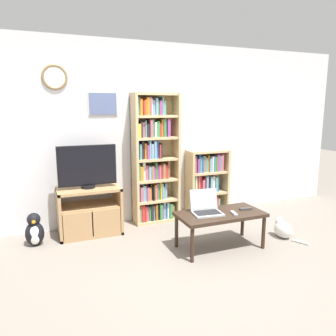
{
  "coord_description": "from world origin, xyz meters",
  "views": [
    {
      "loc": [
        -1.53,
        -2.79,
        1.7
      ],
      "look_at": [
        -0.01,
        0.98,
        0.93
      ],
      "focal_mm": 35.0,
      "sensor_mm": 36.0,
      "label": 1
    }
  ],
  "objects_px": {
    "bookshelf_short": "(205,183)",
    "laptop": "(206,207)",
    "bookshelf_tall": "(153,161)",
    "remote_near_laptop": "(246,209)",
    "television": "(87,167)",
    "coffee_table": "(220,217)",
    "cat": "(283,229)",
    "penguin_figurine": "(35,231)",
    "tv_stand": "(90,211)",
    "remote_far_from_laptop": "(234,213)"
  },
  "relations": [
    {
      "from": "tv_stand",
      "to": "television",
      "type": "height_order",
      "value": "television"
    },
    {
      "from": "tv_stand",
      "to": "laptop",
      "type": "bearing_deg",
      "value": -39.02
    },
    {
      "from": "television",
      "to": "laptop",
      "type": "relative_size",
      "value": 2.02
    },
    {
      "from": "laptop",
      "to": "cat",
      "type": "bearing_deg",
      "value": 2.1
    },
    {
      "from": "penguin_figurine",
      "to": "cat",
      "type": "bearing_deg",
      "value": -17.31
    },
    {
      "from": "coffee_table",
      "to": "remote_near_laptop",
      "type": "distance_m",
      "value": 0.36
    },
    {
      "from": "bookshelf_short",
      "to": "coffee_table",
      "type": "bearing_deg",
      "value": -110.37
    },
    {
      "from": "tv_stand",
      "to": "bookshelf_tall",
      "type": "xyz_separation_m",
      "value": [
        0.96,
        0.15,
        0.59
      ]
    },
    {
      "from": "bookshelf_tall",
      "to": "remote_far_from_laptop",
      "type": "bearing_deg",
      "value": -67.24
    },
    {
      "from": "television",
      "to": "laptop",
      "type": "height_order",
      "value": "television"
    },
    {
      "from": "bookshelf_tall",
      "to": "remote_near_laptop",
      "type": "relative_size",
      "value": 11.53
    },
    {
      "from": "cat",
      "to": "bookshelf_short",
      "type": "bearing_deg",
      "value": 106.22
    },
    {
      "from": "bookshelf_short",
      "to": "laptop",
      "type": "height_order",
      "value": "bookshelf_short"
    },
    {
      "from": "television",
      "to": "laptop",
      "type": "bearing_deg",
      "value": -38.71
    },
    {
      "from": "remote_near_laptop",
      "to": "remote_far_from_laptop",
      "type": "relative_size",
      "value": 0.98
    },
    {
      "from": "remote_near_laptop",
      "to": "remote_far_from_laptop",
      "type": "distance_m",
      "value": 0.25
    },
    {
      "from": "cat",
      "to": "penguin_figurine",
      "type": "distance_m",
      "value": 3.16
    },
    {
      "from": "remote_near_laptop",
      "to": "cat",
      "type": "distance_m",
      "value": 0.67
    },
    {
      "from": "remote_near_laptop",
      "to": "bookshelf_tall",
      "type": "bearing_deg",
      "value": 37.42
    },
    {
      "from": "coffee_table",
      "to": "remote_far_from_laptop",
      "type": "distance_m",
      "value": 0.17
    },
    {
      "from": "television",
      "to": "cat",
      "type": "relative_size",
      "value": 1.59
    },
    {
      "from": "remote_near_laptop",
      "to": "penguin_figurine",
      "type": "xyz_separation_m",
      "value": [
        -2.43,
        0.92,
        -0.26
      ]
    },
    {
      "from": "television",
      "to": "remote_far_from_laptop",
      "type": "height_order",
      "value": "television"
    },
    {
      "from": "bookshelf_tall",
      "to": "tv_stand",
      "type": "bearing_deg",
      "value": -171.28
    },
    {
      "from": "remote_far_from_laptop",
      "to": "remote_near_laptop",
      "type": "bearing_deg",
      "value": 34.83
    },
    {
      "from": "coffee_table",
      "to": "laptop",
      "type": "relative_size",
      "value": 2.78
    },
    {
      "from": "coffee_table",
      "to": "bookshelf_tall",
      "type": "bearing_deg",
      "value": 109.49
    },
    {
      "from": "bookshelf_tall",
      "to": "television",
      "type": "bearing_deg",
      "value": -170.91
    },
    {
      "from": "bookshelf_tall",
      "to": "coffee_table",
      "type": "distance_m",
      "value": 1.37
    },
    {
      "from": "coffee_table",
      "to": "laptop",
      "type": "xyz_separation_m",
      "value": [
        -0.17,
        0.06,
        0.12
      ]
    },
    {
      "from": "bookshelf_short",
      "to": "penguin_figurine",
      "type": "distance_m",
      "value": 2.56
    },
    {
      "from": "tv_stand",
      "to": "cat",
      "type": "distance_m",
      "value": 2.57
    },
    {
      "from": "penguin_figurine",
      "to": "television",
      "type": "bearing_deg",
      "value": 11.08
    },
    {
      "from": "laptop",
      "to": "remote_near_laptop",
      "type": "height_order",
      "value": "laptop"
    },
    {
      "from": "television",
      "to": "penguin_figurine",
      "type": "xyz_separation_m",
      "value": [
        -0.69,
        -0.14,
        -0.73
      ]
    },
    {
      "from": "coffee_table",
      "to": "penguin_figurine",
      "type": "distance_m",
      "value": 2.28
    },
    {
      "from": "television",
      "to": "remote_near_laptop",
      "type": "distance_m",
      "value": 2.09
    },
    {
      "from": "bookshelf_short",
      "to": "penguin_figurine",
      "type": "xyz_separation_m",
      "value": [
        -2.53,
        -0.29,
        -0.32
      ]
    },
    {
      "from": "bookshelf_tall",
      "to": "cat",
      "type": "height_order",
      "value": "bookshelf_tall"
    },
    {
      "from": "tv_stand",
      "to": "penguin_figurine",
      "type": "distance_m",
      "value": 0.72
    },
    {
      "from": "coffee_table",
      "to": "remote_near_laptop",
      "type": "relative_size",
      "value": 6.37
    },
    {
      "from": "tv_stand",
      "to": "television",
      "type": "bearing_deg",
      "value": -122.92
    },
    {
      "from": "bookshelf_tall",
      "to": "penguin_figurine",
      "type": "bearing_deg",
      "value": -170.08
    },
    {
      "from": "bookshelf_tall",
      "to": "remote_near_laptop",
      "type": "xyz_separation_m",
      "value": [
        0.78,
        -1.21,
        -0.45
      ]
    },
    {
      "from": "television",
      "to": "remote_far_from_laptop",
      "type": "relative_size",
      "value": 4.54
    },
    {
      "from": "coffee_table",
      "to": "remote_far_from_laptop",
      "type": "height_order",
      "value": "remote_far_from_laptop"
    },
    {
      "from": "bookshelf_short",
      "to": "bookshelf_tall",
      "type": "bearing_deg",
      "value": -179.95
    },
    {
      "from": "tv_stand",
      "to": "laptop",
      "type": "distance_m",
      "value": 1.58
    },
    {
      "from": "laptop",
      "to": "remote_far_from_laptop",
      "type": "xyz_separation_m",
      "value": [
        0.29,
        -0.16,
        -0.06
      ]
    },
    {
      "from": "bookshelf_short",
      "to": "cat",
      "type": "bearing_deg",
      "value": -68.36
    }
  ]
}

